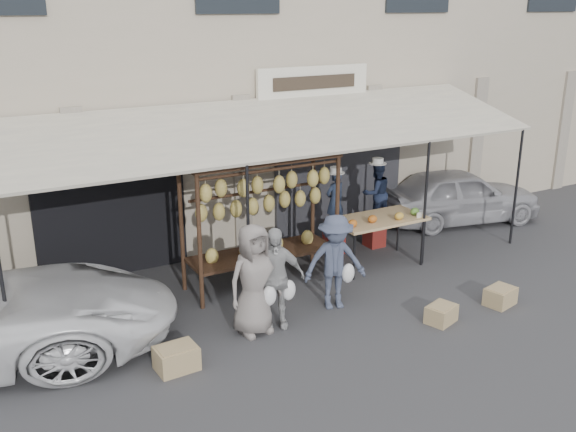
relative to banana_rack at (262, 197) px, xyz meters
name	(u,v)px	position (x,y,z in m)	size (l,w,h in m)	color
ground_plane	(342,321)	(0.43, -1.79, -1.57)	(90.00, 90.00, 0.00)	#2D2D30
shophouse	(181,48)	(0.43, 4.70, 2.08)	(24.00, 6.15, 7.30)	tan
awning	(272,128)	(0.44, 0.48, 1.01)	(10.00, 2.35, 2.92)	beige
banana_rack	(262,197)	(0.00, 0.00, 0.00)	(2.60, 0.90, 2.24)	black
produce_table	(379,220)	(2.23, -0.25, -0.70)	(1.70, 0.90, 1.04)	tan
vendor_left	(335,201)	(1.86, 0.66, -0.52)	(0.42, 0.28, 1.16)	#1F293F
vendor_right	(376,193)	(2.76, 0.57, -0.47)	(0.60, 0.47, 1.24)	#171E35
customer_left	(254,280)	(-0.87, -1.44, -0.74)	(0.81, 0.53, 1.66)	gray
customer_mid	(274,278)	(-0.53, -1.41, -0.79)	(0.91, 0.38, 1.54)	#A4A4A4
customer_right	(335,262)	(0.59, -1.32, -0.80)	(0.98, 0.57, 1.52)	#3E465C
stool_left	(334,241)	(1.86, 0.66, -1.33)	(0.33, 0.33, 0.46)	maroon
stool_right	(374,235)	(2.76, 0.57, -1.33)	(0.34, 0.34, 0.47)	maroon
crate_near_a	(441,314)	(1.72, -2.53, -1.43)	(0.45, 0.34, 0.27)	tan
crate_near_b	(500,296)	(2.95, -2.54, -1.42)	(0.47, 0.36, 0.28)	tan
crate_far	(176,358)	(-2.21, -1.85, -1.41)	(0.53, 0.40, 0.32)	tan
sedan	(459,195)	(5.24, 0.90, -0.96)	(1.43, 3.55, 1.21)	#A8A7AD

